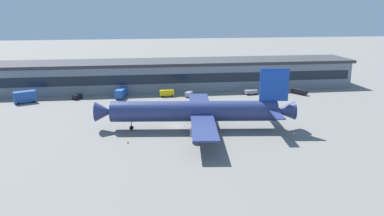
# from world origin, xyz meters

# --- Properties ---
(ground_plane) EXTENTS (600.00, 600.00, 0.00)m
(ground_plane) POSITION_xyz_m (0.00, 0.00, 0.00)
(ground_plane) COLOR slate
(terminal_building) EXTENTS (157.10, 19.93, 11.30)m
(terminal_building) POSITION_xyz_m (0.00, 53.07, 5.67)
(terminal_building) COLOR gray
(terminal_building) RESTS_ON ground_plane
(airliner) EXTENTS (54.58, 46.59, 16.85)m
(airliner) POSITION_xyz_m (5.43, -3.52, 5.13)
(airliner) COLOR navy
(airliner) RESTS_ON ground_plane
(pushback_tractor) EXTENTS (5.16, 3.35, 1.75)m
(pushback_tractor) POSITION_xyz_m (32.44, 36.63, 1.05)
(pushback_tractor) COLOR gray
(pushback_tractor) RESTS_ON ground_plane
(catering_truck) EXTENTS (7.62, 5.40, 4.15)m
(catering_truck) POSITION_xyz_m (-49.56, 34.35, 2.29)
(catering_truck) COLOR #2651A5
(catering_truck) RESTS_ON ground_plane
(follow_me_car) EXTENTS (3.74, 4.78, 1.85)m
(follow_me_car) POSITION_xyz_m (8.46, 36.09, 1.09)
(follow_me_car) COLOR gray
(follow_me_car) RESTS_ON ground_plane
(fuel_truck) EXTENTS (4.63, 8.82, 3.35)m
(fuel_truck) POSITION_xyz_m (-16.60, 38.38, 1.88)
(fuel_truck) COLOR #2651A5
(fuel_truck) RESTS_ON ground_plane
(baggage_tug) EXTENTS (3.64, 4.11, 1.85)m
(baggage_tug) POSITION_xyz_m (-32.44, 37.68, 1.09)
(baggage_tug) COLOR black
(baggage_tug) RESTS_ON ground_plane
(belt_loader) EXTENTS (5.00, 6.52, 1.95)m
(belt_loader) POSITION_xyz_m (50.75, 34.14, 1.15)
(belt_loader) COLOR black
(belt_loader) RESTS_ON ground_plane
(crew_van) EXTENTS (5.38, 2.67, 2.55)m
(crew_van) POSITION_xyz_m (0.24, 37.49, 1.46)
(crew_van) COLOR yellow
(crew_van) RESTS_ON ground_plane
(traffic_cone_0) EXTENTS (0.49, 0.49, 0.61)m
(traffic_cone_0) POSITION_xyz_m (-13.27, -12.37, 0.30)
(traffic_cone_0) COLOR #F2590C
(traffic_cone_0) RESTS_ON ground_plane
(traffic_cone_1) EXTENTS (0.52, 0.52, 0.66)m
(traffic_cone_1) POSITION_xyz_m (7.14, -19.34, 0.33)
(traffic_cone_1) COLOR #F2590C
(traffic_cone_1) RESTS_ON ground_plane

